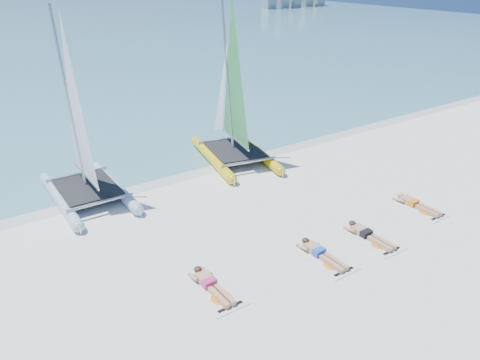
# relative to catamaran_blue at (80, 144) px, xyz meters

# --- Properties ---
(ground) EXTENTS (140.00, 140.00, 0.00)m
(ground) POSITION_rel_catamaran_blue_xyz_m (3.84, -5.58, -2.00)
(ground) COLOR silver
(ground) RESTS_ON ground
(wet_sand_strip) EXTENTS (140.00, 1.40, 0.01)m
(wet_sand_strip) POSITION_rel_catamaran_blue_xyz_m (3.84, -0.08, -2.00)
(wet_sand_strip) COLOR silver
(wet_sand_strip) RESTS_ON ground
(catamaran_blue) EXTENTS (2.43, 4.95, 6.71)m
(catamaran_blue) POSITION_rel_catamaran_blue_xyz_m (0.00, 0.00, 0.00)
(catamaran_blue) COLOR #B2D8EB
(catamaran_blue) RESTS_ON ground
(catamaran_yellow) EXTENTS (3.46, 5.64, 6.99)m
(catamaran_yellow) POSITION_rel_catamaran_blue_xyz_m (6.45, 0.44, 0.20)
(catamaran_yellow) COLOR yellow
(catamaran_yellow) RESTS_ON ground
(towel_a) EXTENTS (1.00, 1.85, 0.02)m
(towel_a) POSITION_rel_catamaran_blue_xyz_m (0.93, -7.15, -1.99)
(towel_a) COLOR white
(towel_a) RESTS_ON ground
(sunbather_a) EXTENTS (0.37, 1.73, 0.26)m
(sunbather_a) POSITION_rel_catamaran_blue_xyz_m (0.93, -6.95, -1.88)
(sunbather_a) COLOR tan
(sunbather_a) RESTS_ON towel_a
(towel_b) EXTENTS (1.00, 1.85, 0.02)m
(towel_b) POSITION_rel_catamaran_blue_xyz_m (4.27, -7.70, -1.99)
(towel_b) COLOR white
(towel_b) RESTS_ON ground
(sunbather_b) EXTENTS (0.37, 1.73, 0.26)m
(sunbather_b) POSITION_rel_catamaran_blue_xyz_m (4.27, -7.51, -1.88)
(sunbather_b) COLOR tan
(sunbather_b) RESTS_ON towel_b
(towel_c) EXTENTS (1.00, 1.85, 0.02)m
(towel_c) POSITION_rel_catamaran_blue_xyz_m (6.17, -7.78, -1.99)
(towel_c) COLOR white
(towel_c) RESTS_ON ground
(sunbather_c) EXTENTS (0.37, 1.73, 0.26)m
(sunbather_c) POSITION_rel_catamaran_blue_xyz_m (6.17, -7.58, -1.88)
(sunbather_c) COLOR tan
(sunbather_c) RESTS_ON towel_c
(towel_d) EXTENTS (1.00, 1.85, 0.02)m
(towel_d) POSITION_rel_catamaran_blue_xyz_m (9.06, -7.33, -1.99)
(towel_d) COLOR white
(towel_d) RESTS_ON ground
(sunbather_d) EXTENTS (0.37, 1.73, 0.26)m
(sunbather_d) POSITION_rel_catamaran_blue_xyz_m (9.06, -7.14, -1.88)
(sunbather_d) COLOR tan
(sunbather_d) RESTS_ON towel_d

